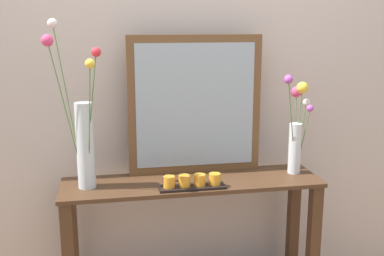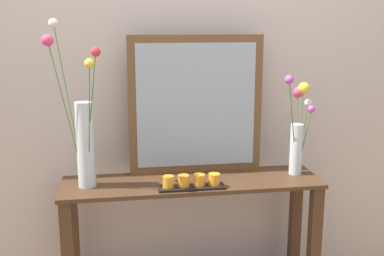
{
  "view_description": "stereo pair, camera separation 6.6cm",
  "coord_description": "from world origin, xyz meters",
  "px_view_note": "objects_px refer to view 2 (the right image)",
  "views": [
    {
      "loc": [
        -0.41,
        -2.21,
        1.59
      ],
      "look_at": [
        0.0,
        0.0,
        1.07
      ],
      "focal_mm": 44.17,
      "sensor_mm": 36.0,
      "label": 1
    },
    {
      "loc": [
        -0.35,
        -2.22,
        1.59
      ],
      "look_at": [
        0.0,
        0.0,
        1.07
      ],
      "focal_mm": 44.17,
      "sensor_mm": 36.0,
      "label": 2
    }
  ],
  "objects_px": {
    "tall_vase_left": "(83,133)",
    "vase_right": "(298,130)",
    "mirror_leaning": "(196,105)",
    "candle_tray": "(191,183)",
    "console_table": "(192,241)"
  },
  "relations": [
    {
      "from": "tall_vase_left",
      "to": "vase_right",
      "type": "bearing_deg",
      "value": 1.98
    },
    {
      "from": "mirror_leaning",
      "to": "vase_right",
      "type": "xyz_separation_m",
      "value": [
        0.51,
        -0.11,
        -0.12
      ]
    },
    {
      "from": "vase_right",
      "to": "candle_tray",
      "type": "distance_m",
      "value": 0.63
    },
    {
      "from": "candle_tray",
      "to": "mirror_leaning",
      "type": "bearing_deg",
      "value": 75.77
    },
    {
      "from": "console_table",
      "to": "vase_right",
      "type": "relative_size",
      "value": 2.45
    },
    {
      "from": "console_table",
      "to": "tall_vase_left",
      "type": "height_order",
      "value": "tall_vase_left"
    },
    {
      "from": "vase_right",
      "to": "candle_tray",
      "type": "bearing_deg",
      "value": -166.38
    },
    {
      "from": "console_table",
      "to": "candle_tray",
      "type": "distance_m",
      "value": 0.37
    },
    {
      "from": "candle_tray",
      "to": "tall_vase_left",
      "type": "bearing_deg",
      "value": 168.4
    },
    {
      "from": "console_table",
      "to": "candle_tray",
      "type": "height_order",
      "value": "candle_tray"
    },
    {
      "from": "mirror_leaning",
      "to": "candle_tray",
      "type": "relative_size",
      "value": 2.25
    },
    {
      "from": "tall_vase_left",
      "to": "candle_tray",
      "type": "height_order",
      "value": "tall_vase_left"
    },
    {
      "from": "mirror_leaning",
      "to": "tall_vase_left",
      "type": "distance_m",
      "value": 0.59
    },
    {
      "from": "console_table",
      "to": "vase_right",
      "type": "xyz_separation_m",
      "value": [
        0.56,
        0.03,
        0.56
      ]
    },
    {
      "from": "console_table",
      "to": "vase_right",
      "type": "height_order",
      "value": "vase_right"
    }
  ]
}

